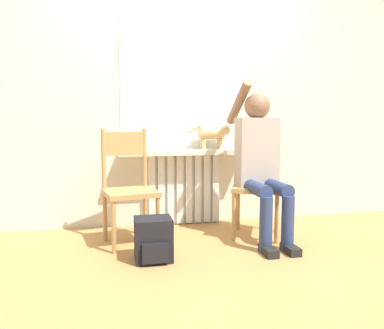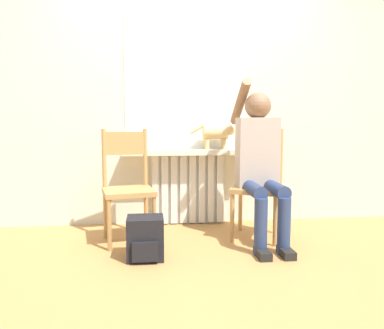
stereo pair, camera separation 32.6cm
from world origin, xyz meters
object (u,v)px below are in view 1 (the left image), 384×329
(cat, at_px, (213,133))
(backpack, at_px, (153,240))
(chair_left, at_px, (129,186))
(chair_right, at_px, (257,182))
(person, at_px, (260,157))

(cat, xyz_separation_m, backpack, (-0.68, -0.88, -0.75))
(chair_left, height_order, cat, cat)
(chair_right, height_order, backpack, chair_right)
(chair_left, relative_size, chair_right, 1.00)
(chair_left, bearing_deg, cat, 15.70)
(backpack, bearing_deg, cat, 52.01)
(chair_left, distance_m, person, 1.13)
(chair_right, bearing_deg, backpack, -130.40)
(chair_right, xyz_separation_m, backpack, (-0.97, -0.45, -0.32))
(chair_right, xyz_separation_m, person, (-0.02, -0.11, 0.23))
(chair_left, xyz_separation_m, backpack, (0.15, -0.45, -0.32))
(chair_left, height_order, person, person)
(chair_left, relative_size, person, 0.69)
(chair_left, xyz_separation_m, person, (1.10, -0.11, 0.23))
(person, xyz_separation_m, backpack, (-0.95, -0.34, -0.55))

